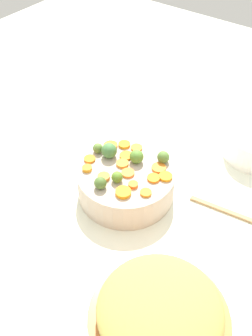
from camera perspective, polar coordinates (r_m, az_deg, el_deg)
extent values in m
cube|color=white|center=(1.12, 0.17, -2.96)|extent=(2.40, 2.40, 0.02)
cylinder|color=#C1AE9A|center=(1.06, 0.00, -2.12)|extent=(0.26, 0.26, 0.09)
cylinder|color=#C97336|center=(0.82, 4.64, -22.77)|extent=(0.27, 0.27, 0.12)
ellipsoid|color=#B49B47|center=(0.74, 5.05, -20.09)|extent=(0.23, 0.23, 0.06)
cylinder|color=orange|center=(1.01, 5.87, -1.27)|extent=(0.04, 0.04, 0.01)
cylinder|color=orange|center=(1.03, -5.76, -0.06)|extent=(0.03, 0.03, 0.01)
cylinder|color=orange|center=(1.10, -2.30, 3.31)|extent=(0.05, 0.05, 0.01)
cylinder|color=orange|center=(0.98, 1.06, -2.50)|extent=(0.03, 0.03, 0.01)
cylinder|color=orange|center=(1.06, -5.38, 1.33)|extent=(0.04, 0.04, 0.01)
cylinder|color=orange|center=(1.09, 1.57, 2.98)|extent=(0.04, 0.04, 0.01)
cylinder|color=orange|center=(1.10, -0.25, 3.48)|extent=(0.05, 0.05, 0.01)
cylinder|color=orange|center=(1.04, -0.53, 0.65)|extent=(0.05, 0.05, 0.01)
cylinder|color=orange|center=(1.06, 0.03, 1.83)|extent=(0.05, 0.05, 0.01)
cylinder|color=orange|center=(0.96, -0.40, -3.62)|extent=(0.05, 0.05, 0.01)
cylinder|color=orange|center=(0.97, 2.95, -3.67)|extent=(0.04, 0.04, 0.01)
cylinder|color=orange|center=(1.00, 4.09, -1.51)|extent=(0.04, 0.04, 0.01)
cylinder|color=orange|center=(1.01, 0.29, -0.74)|extent=(0.04, 0.04, 0.01)
cylinder|color=orange|center=(1.00, -3.31, -1.33)|extent=(0.04, 0.04, 0.01)
cylinder|color=orange|center=(1.03, 4.87, 0.02)|extent=(0.05, 0.05, 0.01)
sphere|color=#567833|center=(1.05, 5.53, 1.62)|extent=(0.03, 0.03, 0.03)
sphere|color=#568531|center=(1.04, 1.57, 1.69)|extent=(0.04, 0.04, 0.04)
sphere|color=#598128|center=(0.99, -1.31, -1.35)|extent=(0.03, 0.03, 0.03)
sphere|color=#5B7A33|center=(1.07, -4.18, 2.94)|extent=(0.03, 0.03, 0.03)
sphere|color=#4C6C2E|center=(0.97, -3.78, -2.23)|extent=(0.03, 0.03, 0.03)
sphere|color=#46793E|center=(1.05, -2.50, 2.59)|extent=(0.04, 0.04, 0.04)
cube|color=#A68155|center=(1.07, 15.26, -6.44)|extent=(0.05, 0.23, 0.01)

